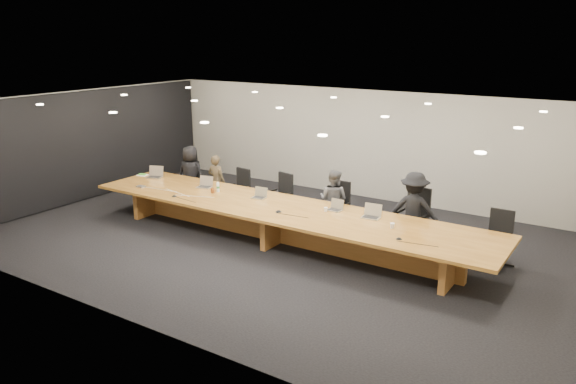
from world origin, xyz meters
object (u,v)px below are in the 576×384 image
person_c (333,200)px  mic_left (174,196)px  amber_mug (213,191)px  chair_mid_left (280,195)px  av_box (141,186)px  person_d (414,210)px  laptop_e (371,211)px  chair_left (238,189)px  person_b (217,181)px  laptop_b (204,182)px  laptop_c (259,193)px  paper_cup_near (326,209)px  chair_far_left (188,180)px  chair_mid_right (336,206)px  chair_far_right (498,238)px  mic_right (399,238)px  paper_cup_far (392,226)px  laptop_a (154,172)px  person_a (191,174)px  conference_table (280,218)px  chair_right (413,217)px  laptop_d (335,205)px  mic_center (279,211)px  water_bottle (218,187)px

person_c → mic_left: bearing=31.9°
person_c → amber_mug: 2.68m
chair_mid_left → av_box: 3.21m
person_d → laptop_e: person_d is taller
chair_left → person_b: bearing=-157.1°
person_b → av_box: person_b is taller
laptop_b → laptop_c: bearing=-14.7°
mic_left → chair_left: bearing=82.4°
person_d → paper_cup_near: size_ratio=18.27×
person_d → laptop_e: (-0.54, -0.85, 0.11)m
chair_mid_left → person_c: (1.47, -0.09, 0.15)m
chair_mid_left → mic_left: size_ratio=9.06×
chair_far_left → person_c: person_c is taller
chair_mid_right → person_b: bearing=-177.3°
amber_mug → mic_left: 0.85m
chair_mid_right → chair_far_right: size_ratio=1.04×
chair_mid_left → mic_right: 4.07m
chair_mid_left → paper_cup_far: size_ratio=11.12×
amber_mug → paper_cup_far: size_ratio=1.11×
laptop_a → person_a: bearing=38.3°
person_d → conference_table: bearing=15.2°
laptop_a → chair_far_right: bearing=-15.6°
chair_right → mic_right: size_ratio=10.88×
chair_mid_left → laptop_d: chair_mid_left is taller
chair_far_left → chair_mid_right: chair_mid_right is taller
conference_table → mic_left: bearing=-165.7°
laptop_c → person_d: bearing=10.2°
laptop_a → mic_left: size_ratio=3.12×
chair_far_left → paper_cup_near: (4.66, -1.05, 0.29)m
chair_mid_left → laptop_c: 1.12m
person_a → paper_cup_far: person_a is taller
person_c → laptop_b: bearing=17.6°
person_c → amber_mug: (-2.40, -1.18, 0.13)m
paper_cup_far → av_box: (-5.98, -0.50, -0.03)m
person_d → chair_mid_left: bearing=-14.1°
laptop_b → mic_left: (-0.06, -0.92, -0.12)m
paper_cup_near → chair_far_left: bearing=167.3°
chair_far_left → chair_mid_right: (4.34, -0.02, 0.04)m
av_box → mic_center: size_ratio=1.44×
person_b → laptop_c: 2.09m
laptop_d → mic_center: 1.13m
chair_far_right → chair_mid_left: bearing=177.4°
water_bottle → av_box: bearing=-159.3°
paper_cup_far → laptop_b: bearing=176.8°
chair_far_right → paper_cup_far: size_ratio=11.02×
laptop_e → paper_cup_far: laptop_e is taller
person_c → laptop_e: person_c is taller
paper_cup_far → chair_far_left: bearing=168.5°
chair_mid_right → av_box: (-4.16, -1.74, 0.22)m
person_d → paper_cup_far: (0.03, -1.17, 0.02)m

